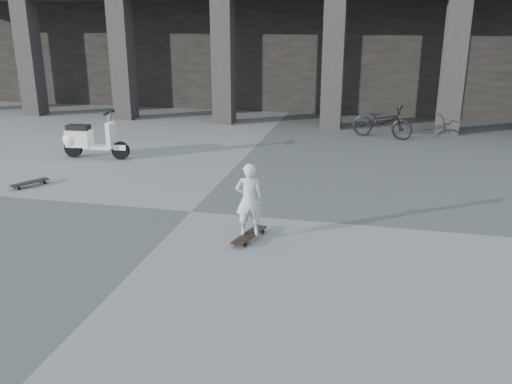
% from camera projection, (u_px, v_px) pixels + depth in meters
% --- Properties ---
extents(ground, '(90.00, 90.00, 0.00)m').
position_uv_depth(ground, '(191.00, 212.00, 10.04)').
color(ground, '#4D4D4A').
rests_on(ground, ground).
extents(colonnade, '(28.00, 8.82, 6.00)m').
position_uv_depth(colonnade, '(302.00, 26.00, 21.85)').
color(colonnade, black).
rests_on(colonnade, ground).
extents(longboard, '(0.42, 0.91, 0.09)m').
position_uv_depth(longboard, '(249.00, 235.00, 8.78)').
color(longboard, black).
rests_on(longboard, ground).
extents(skateboard_spare, '(0.56, 0.80, 0.10)m').
position_uv_depth(skateboard_spare, '(30.00, 183.00, 11.51)').
color(skateboard_spare, black).
rests_on(skateboard_spare, ground).
extents(child, '(0.49, 0.39, 1.19)m').
position_uv_depth(child, '(249.00, 200.00, 8.59)').
color(child, silver).
rests_on(child, longboard).
extents(scooter, '(1.74, 0.57, 1.21)m').
position_uv_depth(scooter, '(85.00, 139.00, 13.69)').
color(scooter, black).
rests_on(scooter, ground).
extents(bicycle, '(1.92, 1.15, 0.95)m').
position_uv_depth(bicycle, '(382.00, 122.00, 15.94)').
color(bicycle, black).
rests_on(bicycle, ground).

